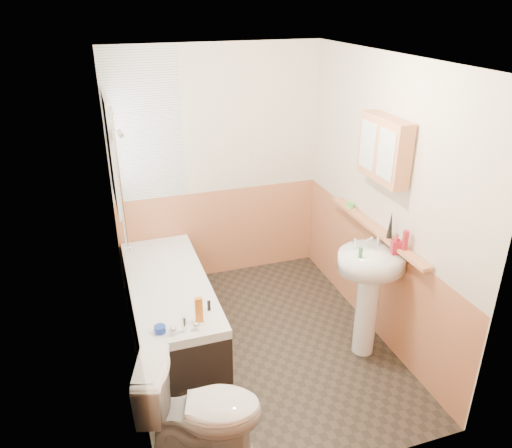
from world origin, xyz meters
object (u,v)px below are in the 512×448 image
(bathtub, at_px, (170,305))
(sink, at_px, (370,282))
(toilet, at_px, (202,411))
(medicine_cabinet, at_px, (384,149))
(pine_shelf, at_px, (376,229))

(bathtub, distance_m, sink, 1.83)
(toilet, relative_size, sink, 0.73)
(sink, bearing_deg, medicine_cabinet, 62.65)
(toilet, bearing_deg, medicine_cabinet, -46.10)
(pine_shelf, bearing_deg, medicine_cabinet, -134.10)
(bathtub, relative_size, pine_shelf, 1.20)
(pine_shelf, distance_m, medicine_cabinet, 0.74)
(toilet, height_order, pine_shelf, pine_shelf)
(bathtub, bearing_deg, toilet, -91.16)
(sink, bearing_deg, pine_shelf, 61.39)
(medicine_cabinet, bearing_deg, sink, -122.87)
(toilet, bearing_deg, pine_shelf, -45.74)
(toilet, distance_m, sink, 1.75)
(bathtub, xyz_separation_m, medicine_cabinet, (1.74, -0.57, 1.49))
(bathtub, height_order, pine_shelf, pine_shelf)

